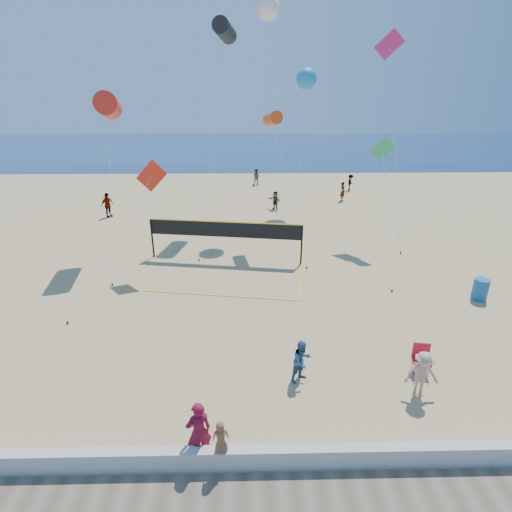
{
  "coord_description": "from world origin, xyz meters",
  "views": [
    {
      "loc": [
        -0.77,
        -10.35,
        8.8
      ],
      "look_at": [
        -0.51,
        2.0,
        3.74
      ],
      "focal_mm": 28.0,
      "sensor_mm": 36.0,
      "label": 1
    }
  ],
  "objects_px": {
    "woman": "(199,432)",
    "camp_chair": "(421,357)",
    "volleyball_net": "(225,234)",
    "trash_barrel": "(480,289)"
  },
  "relations": [
    {
      "from": "camp_chair",
      "to": "volleyball_net",
      "type": "bearing_deg",
      "value": 134.96
    },
    {
      "from": "woman",
      "to": "camp_chair",
      "type": "relative_size",
      "value": 1.56
    },
    {
      "from": "woman",
      "to": "trash_barrel",
      "type": "distance_m",
      "value": 14.54
    },
    {
      "from": "camp_chair",
      "to": "volleyball_net",
      "type": "xyz_separation_m",
      "value": [
        -7.07,
        9.86,
        0.99
      ]
    },
    {
      "from": "volleyball_net",
      "to": "trash_barrel",
      "type": "bearing_deg",
      "value": -13.31
    },
    {
      "from": "woman",
      "to": "volleyball_net",
      "type": "bearing_deg",
      "value": -112.18
    },
    {
      "from": "woman",
      "to": "volleyball_net",
      "type": "relative_size",
      "value": 0.18
    },
    {
      "from": "volleyball_net",
      "to": "woman",
      "type": "bearing_deg",
      "value": -81.21
    },
    {
      "from": "trash_barrel",
      "to": "woman",
      "type": "bearing_deg",
      "value": -144.78
    },
    {
      "from": "woman",
      "to": "camp_chair",
      "type": "xyz_separation_m",
      "value": [
        7.08,
        3.36,
        -0.31
      ]
    }
  ]
}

